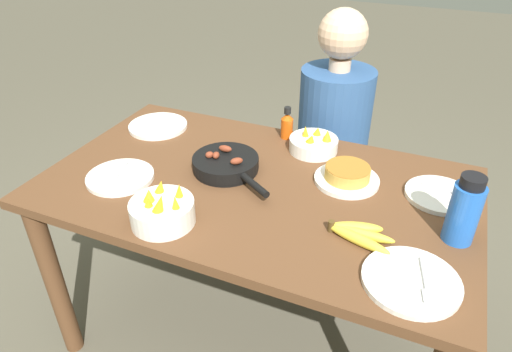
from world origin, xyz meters
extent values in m
plane|color=#565142|center=(0.00, 0.00, 0.00)|extent=(14.00, 14.00, 0.00)
cube|color=brown|center=(0.00, 0.00, 0.76)|extent=(1.48, 0.86, 0.03)
cylinder|color=brown|center=(-0.68, -0.37, 0.37)|extent=(0.07, 0.07, 0.74)
cylinder|color=brown|center=(-0.68, 0.37, 0.37)|extent=(0.07, 0.07, 0.74)
cylinder|color=brown|center=(0.68, 0.37, 0.37)|extent=(0.07, 0.07, 0.74)
ellipsoid|color=yellow|center=(0.39, -0.17, 0.79)|extent=(0.20, 0.09, 0.03)
ellipsoid|color=yellow|center=(0.40, -0.15, 0.79)|extent=(0.20, 0.04, 0.03)
ellipsoid|color=yellow|center=(0.38, -0.13, 0.80)|extent=(0.16, 0.08, 0.04)
cylinder|color=#4C3819|center=(0.31, -0.15, 0.80)|extent=(0.02, 0.02, 0.04)
cylinder|color=black|center=(-0.14, 0.04, 0.78)|extent=(0.23, 0.23, 0.01)
cylinder|color=black|center=(-0.14, 0.04, 0.81)|extent=(0.24, 0.24, 0.04)
cylinder|color=black|center=(0.02, -0.06, 0.82)|extent=(0.13, 0.10, 0.02)
ellipsoid|color=brown|center=(-0.16, 0.02, 0.84)|extent=(0.03, 0.04, 0.02)
ellipsoid|color=brown|center=(-0.19, 0.02, 0.84)|extent=(0.04, 0.04, 0.03)
ellipsoid|color=brown|center=(-0.15, 0.07, 0.85)|extent=(0.05, 0.03, 0.03)
ellipsoid|color=brown|center=(-0.08, 0.01, 0.85)|extent=(0.05, 0.05, 0.03)
cylinder|color=silver|center=(0.29, 0.13, 0.79)|extent=(0.22, 0.22, 0.02)
cylinder|color=gold|center=(0.29, 0.13, 0.82)|extent=(0.16, 0.16, 0.04)
cylinder|color=#9F6624|center=(0.29, 0.13, 0.84)|extent=(0.15, 0.15, 0.00)
cylinder|color=silver|center=(-0.45, -0.16, 0.79)|extent=(0.23, 0.23, 0.02)
cylinder|color=#B2B2B7|center=(-0.44, -0.19, 0.80)|extent=(0.05, 0.12, 0.01)
cube|color=#B2B2B7|center=(-0.48, -0.11, 0.80)|extent=(0.04, 0.05, 0.00)
cylinder|color=silver|center=(0.55, -0.27, 0.79)|extent=(0.25, 0.25, 0.02)
cylinder|color=#B2B2B7|center=(0.58, -0.25, 0.80)|extent=(0.03, 0.11, 0.01)
cube|color=#B2B2B7|center=(0.60, -0.32, 0.80)|extent=(0.03, 0.05, 0.00)
cylinder|color=silver|center=(0.59, 0.16, 0.79)|extent=(0.22, 0.22, 0.02)
cylinder|color=#B2B2B7|center=(0.57, 0.19, 0.80)|extent=(0.11, 0.03, 0.01)
cube|color=#B2B2B7|center=(0.65, 0.18, 0.80)|extent=(0.05, 0.03, 0.00)
cylinder|color=silver|center=(-0.56, 0.23, 0.79)|extent=(0.25, 0.25, 0.02)
cylinder|color=#B2B2B7|center=(-0.58, 0.24, 0.80)|extent=(0.13, 0.01, 0.01)
cube|color=#B2B2B7|center=(-0.49, 0.24, 0.80)|extent=(0.05, 0.02, 0.00)
cylinder|color=silver|center=(-0.17, -0.31, 0.82)|extent=(0.20, 0.20, 0.07)
cone|color=#F4A819|center=(-0.12, -0.32, 0.87)|extent=(0.03, 0.03, 0.05)
cone|color=#F4A819|center=(-0.14, -0.26, 0.87)|extent=(0.05, 0.05, 0.06)
cone|color=#F4A819|center=(-0.21, -0.26, 0.87)|extent=(0.05, 0.05, 0.05)
cone|color=#F4A819|center=(-0.21, -0.31, 0.87)|extent=(0.04, 0.05, 0.05)
cone|color=#F4A819|center=(-0.19, -0.34, 0.87)|extent=(0.05, 0.04, 0.05)
cone|color=#F4A819|center=(-0.15, -0.34, 0.88)|extent=(0.06, 0.06, 0.07)
cylinder|color=silver|center=(0.11, 0.30, 0.80)|extent=(0.19, 0.19, 0.05)
cone|color=#F4A819|center=(0.16, 0.31, 0.85)|extent=(0.05, 0.05, 0.05)
cone|color=#F4A819|center=(0.11, 0.34, 0.84)|extent=(0.04, 0.04, 0.04)
cone|color=#F4A819|center=(0.07, 0.31, 0.85)|extent=(0.03, 0.04, 0.05)
cone|color=#F4A819|center=(0.11, 0.27, 0.84)|extent=(0.05, 0.04, 0.04)
cylinder|color=blue|center=(0.65, -0.04, 0.87)|extent=(0.09, 0.09, 0.18)
cylinder|color=black|center=(0.65, -0.04, 0.98)|extent=(0.07, 0.07, 0.03)
cylinder|color=#C64C0F|center=(-0.02, 0.37, 0.82)|extent=(0.05, 0.05, 0.08)
cone|color=#C64C0F|center=(-0.02, 0.37, 0.87)|extent=(0.05, 0.05, 0.02)
cylinder|color=black|center=(-0.02, 0.37, 0.90)|extent=(0.03, 0.03, 0.03)
cube|color=black|center=(0.11, 0.64, 0.23)|extent=(0.35, 0.35, 0.46)
cylinder|color=#2D5184|center=(0.11, 0.64, 0.73)|extent=(0.32, 0.32, 0.54)
cylinder|color=#DBB28E|center=(0.11, 0.64, 1.02)|extent=(0.09, 0.09, 0.05)
sphere|color=#DBB28E|center=(0.11, 0.64, 1.15)|extent=(0.20, 0.20, 0.20)
camera|label=1|loc=(0.52, -1.21, 1.65)|focal=32.00mm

